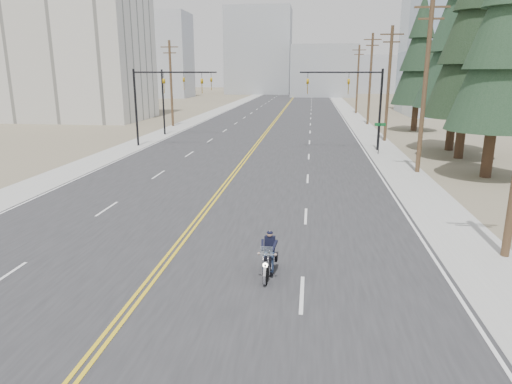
% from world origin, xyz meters
% --- Properties ---
extents(ground_plane, '(400.00, 400.00, 0.00)m').
position_xyz_m(ground_plane, '(0.00, 0.00, 0.00)').
color(ground_plane, '#776D56').
rests_on(ground_plane, ground).
extents(road, '(20.00, 200.00, 0.01)m').
position_xyz_m(road, '(0.00, 70.00, 0.01)').
color(road, '#303033').
rests_on(road, ground).
extents(sidewalk_left, '(3.00, 200.00, 0.01)m').
position_xyz_m(sidewalk_left, '(-11.50, 70.00, 0.01)').
color(sidewalk_left, '#A5A5A0').
rests_on(sidewalk_left, ground).
extents(sidewalk_right, '(3.00, 200.00, 0.01)m').
position_xyz_m(sidewalk_right, '(11.50, 70.00, 0.01)').
color(sidewalk_right, '#A5A5A0').
rests_on(sidewalk_right, ground).
extents(traffic_mast_left, '(7.10, 0.26, 7.00)m').
position_xyz_m(traffic_mast_left, '(-8.98, 32.00, 4.94)').
color(traffic_mast_left, black).
rests_on(traffic_mast_left, ground).
extents(traffic_mast_right, '(7.10, 0.26, 7.00)m').
position_xyz_m(traffic_mast_right, '(8.98, 32.00, 4.94)').
color(traffic_mast_right, black).
rests_on(traffic_mast_right, ground).
extents(traffic_mast_far, '(6.10, 0.26, 7.00)m').
position_xyz_m(traffic_mast_far, '(-9.31, 40.00, 4.87)').
color(traffic_mast_far, black).
rests_on(traffic_mast_far, ground).
extents(street_sign, '(0.90, 0.06, 2.62)m').
position_xyz_m(street_sign, '(10.80, 30.00, 1.80)').
color(street_sign, black).
rests_on(street_sign, ground).
extents(utility_pole_b, '(2.20, 0.30, 11.50)m').
position_xyz_m(utility_pole_b, '(12.50, 23.00, 5.98)').
color(utility_pole_b, brown).
rests_on(utility_pole_b, ground).
extents(utility_pole_c, '(2.20, 0.30, 11.00)m').
position_xyz_m(utility_pole_c, '(12.50, 38.00, 5.73)').
color(utility_pole_c, brown).
rests_on(utility_pole_c, ground).
extents(utility_pole_d, '(2.20, 0.30, 11.50)m').
position_xyz_m(utility_pole_d, '(12.50, 53.00, 5.98)').
color(utility_pole_d, brown).
rests_on(utility_pole_d, ground).
extents(utility_pole_e, '(2.20, 0.30, 11.00)m').
position_xyz_m(utility_pole_e, '(12.50, 70.00, 5.73)').
color(utility_pole_e, brown).
rests_on(utility_pole_e, ground).
extents(utility_pole_left, '(2.20, 0.30, 10.50)m').
position_xyz_m(utility_pole_left, '(-12.50, 48.00, 5.48)').
color(utility_pole_left, brown).
rests_on(utility_pole_left, ground).
extents(apartment_block, '(18.00, 14.00, 30.00)m').
position_xyz_m(apartment_block, '(-28.00, 55.00, 15.00)').
color(apartment_block, silver).
rests_on(apartment_block, ground).
extents(glass_building, '(24.00, 16.00, 20.00)m').
position_xyz_m(glass_building, '(32.00, 70.00, 10.00)').
color(glass_building, '#9EB5CC').
rests_on(glass_building, ground).
extents(haze_bldg_a, '(14.00, 12.00, 22.00)m').
position_xyz_m(haze_bldg_a, '(-35.00, 115.00, 11.00)').
color(haze_bldg_a, '#B7BCC6').
rests_on(haze_bldg_a, ground).
extents(haze_bldg_b, '(18.00, 14.00, 14.00)m').
position_xyz_m(haze_bldg_b, '(8.00, 125.00, 7.00)').
color(haze_bldg_b, '#ADB2B7').
rests_on(haze_bldg_b, ground).
extents(haze_bldg_c, '(16.00, 12.00, 18.00)m').
position_xyz_m(haze_bldg_c, '(40.00, 110.00, 9.00)').
color(haze_bldg_c, '#B7BCC6').
rests_on(haze_bldg_c, ground).
extents(haze_bldg_d, '(20.00, 15.00, 26.00)m').
position_xyz_m(haze_bldg_d, '(-12.00, 140.00, 13.00)').
color(haze_bldg_d, '#ADB2B7').
rests_on(haze_bldg_d, ground).
extents(haze_bldg_e, '(14.00, 14.00, 12.00)m').
position_xyz_m(haze_bldg_e, '(25.00, 150.00, 6.00)').
color(haze_bldg_e, '#B7BCC6').
rests_on(haze_bldg_e, ground).
extents(haze_bldg_f, '(12.00, 12.00, 16.00)m').
position_xyz_m(haze_bldg_f, '(-50.00, 130.00, 8.00)').
color(haze_bldg_f, '#ADB2B7').
rests_on(haze_bldg_f, ground).
extents(motorcyclist, '(0.91, 1.96, 1.51)m').
position_xyz_m(motorcyclist, '(3.83, 5.29, 0.75)').
color(motorcyclist, black).
rests_on(motorcyclist, ground).
extents(conifer_near, '(5.84, 5.84, 15.46)m').
position_xyz_m(conifer_near, '(16.63, 21.98, 8.88)').
color(conifer_near, '#382619').
rests_on(conifer_near, ground).
extents(conifer_mid, '(6.14, 6.14, 16.38)m').
position_xyz_m(conifer_mid, '(16.96, 28.95, 9.40)').
color(conifer_mid, '#382619').
rests_on(conifer_mid, ground).
extents(conifer_tall, '(6.77, 6.77, 18.80)m').
position_xyz_m(conifer_tall, '(17.33, 32.92, 10.79)').
color(conifer_tall, '#382619').
rests_on(conifer_tall, ground).
extents(conifer_far, '(5.72, 5.72, 15.32)m').
position_xyz_m(conifer_far, '(17.16, 46.88, 8.79)').
color(conifer_far, '#382619').
rests_on(conifer_far, ground).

